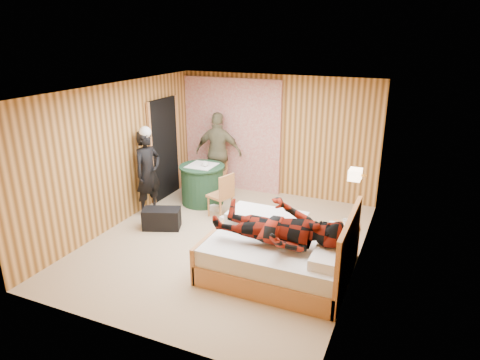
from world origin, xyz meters
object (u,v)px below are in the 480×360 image
at_px(bed, 281,253).
at_px(chair_far, 217,168).
at_px(woman_standing, 148,173).
at_px(man_on_bed, 279,218).
at_px(chair_near, 223,192).
at_px(wall_lamp, 355,174).
at_px(man_at_table, 219,153).
at_px(nightstand, 342,245).
at_px(duffel_bag, 162,219).
at_px(round_table, 202,184).

distance_m(bed, chair_far, 3.50).
bearing_deg(woman_standing, man_on_bed, -100.08).
bearing_deg(chair_near, bed, 66.28).
distance_m(wall_lamp, man_at_table, 3.53).
distance_m(wall_lamp, bed, 1.62).
xyz_separation_m(nightstand, woman_standing, (-3.73, 0.41, 0.52)).
relative_size(wall_lamp, man_at_table, 0.15).
distance_m(bed, man_at_table, 3.56).
height_order(bed, duffel_bag, bed).
bearing_deg(woman_standing, man_at_table, -9.84).
relative_size(nightstand, chair_near, 0.68).
bearing_deg(woman_standing, chair_near, -61.63).
bearing_deg(wall_lamp, man_on_bed, -122.01).
bearing_deg(man_at_table, wall_lamp, 143.68).
distance_m(chair_far, man_at_table, 0.33).
relative_size(nightstand, chair_far, 0.62).
bearing_deg(man_on_bed, wall_lamp, 57.99).
distance_m(chair_near, man_at_table, 1.46).
distance_m(wall_lamp, chair_far, 3.59).
relative_size(wall_lamp, nightstand, 0.45).
height_order(chair_near, man_at_table, man_at_table).
xyz_separation_m(duffel_bag, man_at_table, (0.10, 2.09, 0.68)).
distance_m(round_table, woman_standing, 1.16).
relative_size(chair_near, man_on_bed, 0.48).
bearing_deg(man_at_table, nightstand, 138.51).
xyz_separation_m(duffel_bag, woman_standing, (-0.58, 0.49, 0.62)).
height_order(bed, man_at_table, man_at_table).
height_order(nightstand, chair_near, chair_near).
height_order(chair_far, duffel_bag, chair_far).
height_order(nightstand, man_at_table, man_at_table).
bearing_deg(man_at_table, bed, 122.57).
distance_m(nightstand, woman_standing, 3.79).
relative_size(woman_standing, man_at_table, 0.93).
distance_m(wall_lamp, nightstand, 1.07).
relative_size(wall_lamp, man_on_bed, 0.15).
distance_m(chair_near, man_on_bed, 2.38).
distance_m(chair_far, woman_standing, 1.71).
relative_size(nightstand, man_on_bed, 0.33).
distance_m(nightstand, man_on_bed, 1.33).
distance_m(bed, nightstand, 1.00).
relative_size(round_table, duffel_bag, 1.40).
bearing_deg(bed, chair_near, 138.17).
bearing_deg(man_at_table, man_on_bed, 120.57).
xyz_separation_m(chair_near, duffel_bag, (-0.79, -0.86, -0.31)).
height_order(duffel_bag, man_at_table, man_at_table).
distance_m(nightstand, chair_far, 3.65).
xyz_separation_m(wall_lamp, round_table, (-3.09, 0.90, -0.90)).
distance_m(round_table, chair_far, 0.72).
xyz_separation_m(nightstand, man_at_table, (-3.05, 2.01, 0.57)).
height_order(chair_far, man_at_table, man_at_table).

